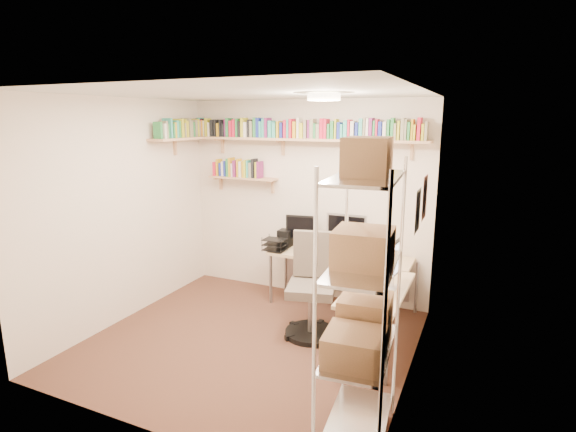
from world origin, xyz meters
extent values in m
plane|color=#4B3020|center=(0.00, 0.00, 0.00)|extent=(3.20, 3.20, 0.00)
cube|color=beige|center=(0.00, 1.50, 1.25)|extent=(3.20, 0.04, 2.50)
cube|color=beige|center=(-1.60, 0.00, 1.25)|extent=(0.04, 3.00, 2.50)
cube|color=beige|center=(1.60, 0.00, 1.25)|extent=(0.04, 3.00, 2.50)
cube|color=beige|center=(0.00, -1.50, 1.25)|extent=(3.20, 0.04, 2.50)
cube|color=silver|center=(0.00, 0.00, 2.50)|extent=(3.20, 3.00, 0.04)
cube|color=beige|center=(1.59, 0.55, 1.55)|extent=(0.01, 0.30, 0.42)
cube|color=silver|center=(1.59, 0.15, 1.50)|extent=(0.01, 0.28, 0.38)
cylinder|color=#FFEAC6|center=(0.70, 0.20, 2.46)|extent=(0.30, 0.30, 0.06)
cube|color=tan|center=(0.00, 1.38, 2.02)|extent=(3.05, 0.25, 0.03)
cube|color=tan|center=(-1.48, 0.95, 2.02)|extent=(0.25, 1.00, 0.03)
cube|color=tan|center=(-0.85, 1.40, 1.50)|extent=(0.95, 0.20, 0.02)
cube|color=tan|center=(-1.20, 1.44, 1.95)|extent=(0.03, 0.20, 0.20)
cube|color=tan|center=(-0.30, 1.44, 1.95)|extent=(0.03, 0.20, 0.20)
cube|color=tan|center=(0.60, 1.44, 1.95)|extent=(0.03, 0.20, 0.20)
cube|color=tan|center=(1.30, 1.44, 1.95)|extent=(0.03, 0.20, 0.20)
cube|color=teal|center=(-1.47, 1.38, 2.16)|extent=(0.02, 0.14, 0.24)
cube|color=red|center=(-1.43, 1.38, 2.14)|extent=(0.02, 0.13, 0.22)
cube|color=beige|center=(-1.40, 1.38, 2.14)|extent=(0.03, 0.11, 0.21)
cube|color=gold|center=(-1.35, 1.38, 2.15)|extent=(0.04, 0.11, 0.24)
cube|color=beige|center=(-1.31, 1.38, 2.13)|extent=(0.03, 0.13, 0.18)
cube|color=black|center=(-1.26, 1.38, 2.14)|extent=(0.04, 0.14, 0.22)
cube|color=black|center=(-1.21, 1.38, 2.14)|extent=(0.03, 0.13, 0.22)
cube|color=gold|center=(-1.17, 1.38, 2.12)|extent=(0.04, 0.11, 0.17)
cube|color=black|center=(-1.13, 1.38, 2.14)|extent=(0.02, 0.15, 0.22)
cube|color=black|center=(-1.09, 1.38, 2.12)|extent=(0.03, 0.13, 0.17)
cube|color=#761F5D|center=(-1.06, 1.38, 2.15)|extent=(0.02, 0.12, 0.23)
cube|color=#2B833F|center=(-1.02, 1.38, 2.15)|extent=(0.03, 0.15, 0.24)
cube|color=red|center=(-0.98, 1.38, 2.14)|extent=(0.04, 0.13, 0.20)
cube|color=red|center=(-0.93, 1.38, 2.15)|extent=(0.04, 0.13, 0.22)
cube|color=#2B833F|center=(-0.88, 1.38, 2.15)|extent=(0.02, 0.14, 0.23)
cube|color=black|center=(-0.84, 1.38, 2.14)|extent=(0.04, 0.14, 0.20)
cube|color=gold|center=(-0.80, 1.38, 2.16)|extent=(0.04, 0.14, 0.24)
cube|color=beige|center=(-0.76, 1.38, 2.13)|extent=(0.04, 0.14, 0.19)
cube|color=black|center=(-0.71, 1.38, 2.14)|extent=(0.03, 0.11, 0.22)
cube|color=gray|center=(-0.68, 1.38, 2.14)|extent=(0.03, 0.13, 0.20)
cube|color=#2B833F|center=(-0.63, 1.38, 2.16)|extent=(0.04, 0.11, 0.25)
cube|color=navy|center=(-0.58, 1.38, 2.16)|extent=(0.04, 0.13, 0.24)
cube|color=teal|center=(-0.54, 1.38, 2.13)|extent=(0.02, 0.15, 0.20)
cube|color=teal|center=(-0.50, 1.38, 2.15)|extent=(0.04, 0.11, 0.23)
cube|color=#761F5D|center=(-0.46, 1.38, 2.16)|extent=(0.04, 0.15, 0.24)
cube|color=teal|center=(-0.41, 1.38, 2.14)|extent=(0.04, 0.14, 0.21)
cube|color=teal|center=(-0.35, 1.38, 2.13)|extent=(0.04, 0.14, 0.19)
cube|color=gold|center=(-0.30, 1.38, 2.13)|extent=(0.03, 0.13, 0.20)
cube|color=navy|center=(-0.26, 1.38, 2.13)|extent=(0.03, 0.12, 0.19)
cube|color=red|center=(-0.21, 1.38, 2.14)|extent=(0.04, 0.11, 0.22)
cube|color=teal|center=(-0.17, 1.38, 2.15)|extent=(0.03, 0.11, 0.22)
cube|color=red|center=(-0.13, 1.38, 2.15)|extent=(0.03, 0.15, 0.23)
cube|color=gold|center=(-0.08, 1.38, 2.13)|extent=(0.04, 0.13, 0.20)
cube|color=beige|center=(-0.03, 1.38, 2.16)|extent=(0.03, 0.12, 0.24)
cube|color=gold|center=(0.01, 1.38, 2.12)|extent=(0.04, 0.13, 0.18)
cube|color=gray|center=(0.06, 1.38, 2.14)|extent=(0.04, 0.13, 0.22)
cube|color=#761F5D|center=(0.11, 1.38, 2.14)|extent=(0.03, 0.12, 0.22)
cube|color=gray|center=(0.15, 1.38, 2.15)|extent=(0.04, 0.13, 0.23)
cube|color=#2B833F|center=(0.19, 1.38, 2.12)|extent=(0.03, 0.14, 0.18)
cube|color=gray|center=(0.22, 1.38, 2.12)|extent=(0.04, 0.13, 0.17)
cube|color=red|center=(0.27, 1.38, 2.15)|extent=(0.04, 0.12, 0.23)
cube|color=red|center=(0.32, 1.38, 2.15)|extent=(0.03, 0.14, 0.23)
cube|color=#2B833F|center=(0.35, 1.38, 2.12)|extent=(0.03, 0.12, 0.17)
cube|color=#2B833F|center=(0.40, 1.38, 2.14)|extent=(0.04, 0.14, 0.21)
cube|color=gold|center=(0.44, 1.38, 2.15)|extent=(0.02, 0.12, 0.23)
cube|color=navy|center=(0.48, 1.38, 2.13)|extent=(0.04, 0.12, 0.19)
cube|color=teal|center=(0.52, 1.38, 2.12)|extent=(0.03, 0.13, 0.17)
cube|color=teal|center=(0.56, 1.38, 2.14)|extent=(0.04, 0.12, 0.21)
cube|color=red|center=(0.60, 1.38, 2.15)|extent=(0.02, 0.13, 0.22)
cube|color=beige|center=(0.64, 1.38, 2.14)|extent=(0.04, 0.14, 0.20)
cube|color=navy|center=(0.69, 1.38, 2.13)|extent=(0.03, 0.12, 0.19)
cube|color=teal|center=(0.74, 1.38, 2.15)|extent=(0.04, 0.14, 0.24)
cube|color=gray|center=(0.78, 1.38, 2.16)|extent=(0.03, 0.11, 0.25)
cube|color=beige|center=(0.82, 1.38, 2.15)|extent=(0.03, 0.12, 0.24)
cube|color=#761F5D|center=(0.86, 1.38, 2.16)|extent=(0.04, 0.13, 0.24)
cube|color=#2B833F|center=(0.90, 1.38, 2.14)|extent=(0.02, 0.13, 0.21)
cube|color=red|center=(0.92, 1.38, 2.15)|extent=(0.02, 0.12, 0.23)
cube|color=navy|center=(0.96, 1.38, 2.14)|extent=(0.04, 0.13, 0.20)
cube|color=beige|center=(1.01, 1.38, 2.13)|extent=(0.04, 0.14, 0.20)
cube|color=#2B833F|center=(1.05, 1.38, 2.15)|extent=(0.03, 0.12, 0.22)
cube|color=#2B833F|center=(1.10, 1.38, 2.16)|extent=(0.03, 0.11, 0.24)
cube|color=gray|center=(1.13, 1.38, 2.13)|extent=(0.03, 0.12, 0.18)
cube|color=gold|center=(1.17, 1.38, 2.14)|extent=(0.02, 0.14, 0.21)
cube|color=gray|center=(1.21, 1.38, 2.16)|extent=(0.04, 0.12, 0.24)
cube|color=gray|center=(1.24, 1.38, 2.15)|extent=(0.02, 0.12, 0.23)
cube|color=#2B833F|center=(1.28, 1.38, 2.13)|extent=(0.03, 0.14, 0.20)
cube|color=gold|center=(1.31, 1.38, 2.15)|extent=(0.02, 0.12, 0.23)
cube|color=gold|center=(1.34, 1.38, 2.12)|extent=(0.02, 0.15, 0.17)
cube|color=red|center=(1.39, 1.38, 2.16)|extent=(0.03, 0.15, 0.25)
cube|color=gold|center=(1.43, 1.38, 2.12)|extent=(0.03, 0.12, 0.18)
cube|color=gray|center=(1.46, 1.38, 2.13)|extent=(0.03, 0.14, 0.20)
cube|color=#2B833F|center=(-1.48, 0.52, 2.13)|extent=(0.11, 0.04, 0.20)
cube|color=beige|center=(-1.48, 0.57, 2.12)|extent=(0.15, 0.04, 0.18)
cube|color=gray|center=(-1.48, 0.62, 2.14)|extent=(0.12, 0.04, 0.21)
cube|color=#2B833F|center=(-1.48, 0.66, 2.12)|extent=(0.11, 0.03, 0.17)
cube|color=teal|center=(-1.48, 0.70, 2.15)|extent=(0.13, 0.03, 0.24)
cube|color=#2B833F|center=(-1.48, 0.74, 2.12)|extent=(0.14, 0.03, 0.18)
cube|color=gold|center=(-1.48, 0.78, 2.13)|extent=(0.13, 0.04, 0.19)
cube|color=teal|center=(-1.48, 0.82, 2.14)|extent=(0.12, 0.04, 0.21)
cube|color=#2B833F|center=(-1.48, 0.86, 2.14)|extent=(0.12, 0.03, 0.20)
cube|color=gold|center=(-1.48, 0.91, 2.15)|extent=(0.14, 0.04, 0.23)
cube|color=gray|center=(-1.48, 0.96, 2.12)|extent=(0.15, 0.02, 0.18)
cube|color=gold|center=(-1.48, 0.98, 2.15)|extent=(0.12, 0.02, 0.22)
cube|color=gold|center=(-1.48, 1.02, 2.14)|extent=(0.12, 0.03, 0.20)
cube|color=gray|center=(-1.48, 1.06, 2.16)|extent=(0.14, 0.03, 0.24)
cube|color=gray|center=(-1.48, 1.11, 2.14)|extent=(0.13, 0.04, 0.21)
cube|color=#2B833F|center=(-1.48, 1.15, 2.13)|extent=(0.12, 0.04, 0.19)
cube|color=gray|center=(-1.48, 1.20, 2.14)|extent=(0.13, 0.04, 0.22)
cube|color=gold|center=(-1.48, 1.25, 2.15)|extent=(0.12, 0.03, 0.23)
cube|color=gray|center=(-1.48, 1.29, 2.14)|extent=(0.11, 0.04, 0.21)
cube|color=gold|center=(-1.48, 1.33, 2.14)|extent=(0.15, 0.02, 0.21)
cube|color=black|center=(-1.48, 1.36, 2.15)|extent=(0.11, 0.03, 0.23)
cube|color=red|center=(-1.26, 1.40, 1.60)|extent=(0.04, 0.13, 0.18)
cube|color=gold|center=(-1.22, 1.40, 1.62)|extent=(0.03, 0.12, 0.22)
cube|color=navy|center=(-1.17, 1.40, 1.60)|extent=(0.04, 0.11, 0.17)
cube|color=beige|center=(-1.13, 1.40, 1.61)|extent=(0.03, 0.13, 0.20)
cube|color=navy|center=(-1.10, 1.40, 1.62)|extent=(0.03, 0.13, 0.21)
cube|color=#2B833F|center=(-1.05, 1.40, 1.63)|extent=(0.03, 0.14, 0.24)
cube|color=gold|center=(-1.02, 1.40, 1.64)|extent=(0.02, 0.15, 0.25)
cube|color=beige|center=(-0.99, 1.40, 1.60)|extent=(0.03, 0.11, 0.18)
cube|color=#761F5D|center=(-0.95, 1.40, 1.62)|extent=(0.04, 0.14, 0.22)
cube|color=gold|center=(-0.90, 1.40, 1.63)|extent=(0.03, 0.11, 0.24)
cube|color=beige|center=(-0.86, 1.40, 1.62)|extent=(0.03, 0.13, 0.21)
cube|color=gold|center=(-0.82, 1.40, 1.62)|extent=(0.03, 0.12, 0.21)
cube|color=gold|center=(-0.79, 1.40, 1.63)|extent=(0.03, 0.14, 0.23)
cube|color=teal|center=(-0.75, 1.40, 1.62)|extent=(0.02, 0.13, 0.22)
cube|color=gray|center=(-0.72, 1.40, 1.61)|extent=(0.04, 0.11, 0.19)
cube|color=black|center=(-0.67, 1.40, 1.64)|extent=(0.03, 0.13, 0.25)
cube|color=gold|center=(-0.63, 1.40, 1.62)|extent=(0.03, 0.11, 0.21)
cube|color=#761F5D|center=(-0.59, 1.40, 1.62)|extent=(0.03, 0.14, 0.21)
cube|color=beige|center=(0.56, 1.22, 0.65)|extent=(1.71, 0.54, 0.04)
cube|color=beige|center=(1.23, 0.35, 0.65)|extent=(0.54, 1.17, 0.04)
cylinder|color=gray|center=(-0.25, 0.99, 0.32)|extent=(0.04, 0.04, 0.63)
cylinder|color=gray|center=(-0.25, 1.45, 0.32)|extent=(0.04, 0.04, 0.63)
cylinder|color=gray|center=(1.45, 1.45, 0.32)|extent=(0.04, 0.04, 0.63)
cylinder|color=gray|center=(1.00, -0.19, 0.32)|extent=(0.04, 0.04, 0.63)
cylinder|color=gray|center=(1.45, -0.19, 0.32)|extent=(0.04, 0.04, 0.63)
cube|color=gray|center=(0.56, 1.45, 0.36)|extent=(1.62, 0.02, 0.50)
cube|color=silver|center=(0.61, 1.33, 0.96)|extent=(0.50, 0.03, 0.38)
cube|color=black|center=(0.61, 1.31, 0.96)|extent=(0.45, 0.00, 0.33)
cube|color=black|center=(0.02, 1.33, 0.93)|extent=(0.40, 0.03, 0.31)
cube|color=black|center=(1.35, 0.39, 0.95)|extent=(0.03, 0.52, 0.34)
cube|color=white|center=(1.34, 0.39, 0.95)|extent=(0.00, 0.47, 0.29)
cube|color=white|center=(0.61, 1.06, 0.67)|extent=(0.38, 0.12, 0.01)
cube|color=white|center=(1.09, 0.39, 0.67)|extent=(0.12, 0.36, 0.01)
cylinder|color=#9F0D15|center=(1.09, 1.22, 0.68)|extent=(0.09, 0.09, 0.02)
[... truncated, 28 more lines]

